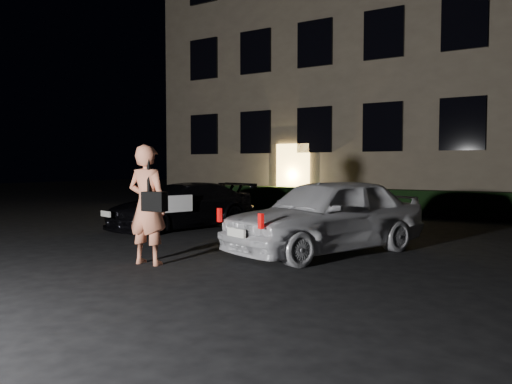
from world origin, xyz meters
The scene contains 6 objects.
ground centered at (0.00, 0.00, 0.00)m, with size 80.00×80.00×0.00m, color black.
building centered at (0.00, 14.99, 6.00)m, with size 20.00×8.11×12.00m.
hedge centered at (0.00, 10.50, 0.42)m, with size 15.00×0.70×0.85m, color black.
sedan centered at (-3.12, 3.91, 0.60)m, with size 2.72×4.43×1.20m.
hatch centered at (1.61, 2.52, 0.72)m, with size 3.14×4.56×1.44m.
man centered at (-0.46, -0.11, 1.00)m, with size 0.86×0.56×2.00m.
Camera 1 is at (5.43, -6.19, 1.65)m, focal length 35.00 mm.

